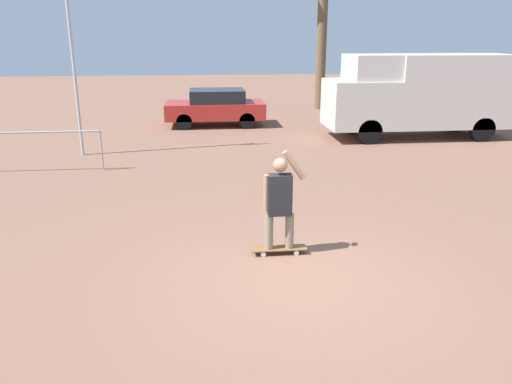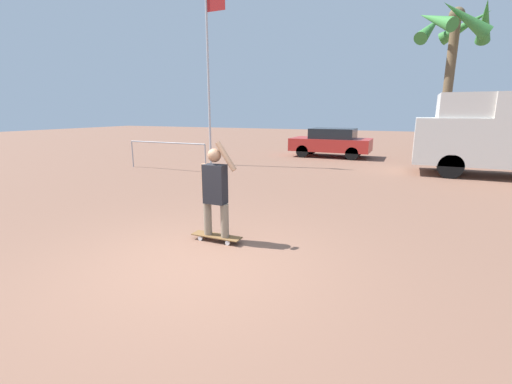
{
  "view_description": "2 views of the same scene",
  "coord_description": "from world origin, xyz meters",
  "px_view_note": "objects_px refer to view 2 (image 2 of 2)",
  "views": [
    {
      "loc": [
        -1.37,
        -6.5,
        3.42
      ],
      "look_at": [
        -0.49,
        1.76,
        0.81
      ],
      "focal_mm": 35.0,
      "sensor_mm": 36.0,
      "label": 1
    },
    {
      "loc": [
        2.72,
        -3.91,
        2.19
      ],
      "look_at": [
        0.16,
        1.81,
        0.72
      ],
      "focal_mm": 24.0,
      "sensor_mm": 36.0,
      "label": 2
    }
  ],
  "objects_px": {
    "parked_car_red": "(331,142)",
    "person_skateboarder": "(215,188)",
    "palm_tree_near_van": "(454,35)",
    "skateboard": "(217,236)",
    "flagpole": "(210,67)"
  },
  "relations": [
    {
      "from": "skateboard",
      "to": "person_skateboarder",
      "type": "height_order",
      "value": "person_skateboarder"
    },
    {
      "from": "flagpole",
      "to": "parked_car_red",
      "type": "bearing_deg",
      "value": 49.35
    },
    {
      "from": "skateboard",
      "to": "parked_car_red",
      "type": "distance_m",
      "value": 12.42
    },
    {
      "from": "parked_car_red",
      "to": "skateboard",
      "type": "bearing_deg",
      "value": -86.92
    },
    {
      "from": "person_skateboarder",
      "to": "parked_car_red",
      "type": "bearing_deg",
      "value": 93.07
    },
    {
      "from": "person_skateboarder",
      "to": "palm_tree_near_van",
      "type": "distance_m",
      "value": 17.87
    },
    {
      "from": "skateboard",
      "to": "flagpole",
      "type": "relative_size",
      "value": 0.13
    },
    {
      "from": "skateboard",
      "to": "palm_tree_near_van",
      "type": "relative_size",
      "value": 0.12
    },
    {
      "from": "parked_car_red",
      "to": "flagpole",
      "type": "relative_size",
      "value": 0.56
    },
    {
      "from": "skateboard",
      "to": "parked_car_red",
      "type": "relative_size",
      "value": 0.23
    },
    {
      "from": "person_skateboarder",
      "to": "flagpole",
      "type": "distance_m",
      "value": 9.49
    },
    {
      "from": "skateboard",
      "to": "flagpole",
      "type": "xyz_separation_m",
      "value": [
        -4.72,
        7.66,
        3.89
      ]
    },
    {
      "from": "person_skateboarder",
      "to": "flagpole",
      "type": "relative_size",
      "value": 0.24
    },
    {
      "from": "parked_car_red",
      "to": "person_skateboarder",
      "type": "bearing_deg",
      "value": -86.93
    },
    {
      "from": "skateboard",
      "to": "palm_tree_near_van",
      "type": "xyz_separation_m",
      "value": [
        4.49,
        16.53,
        5.97
      ]
    }
  ]
}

